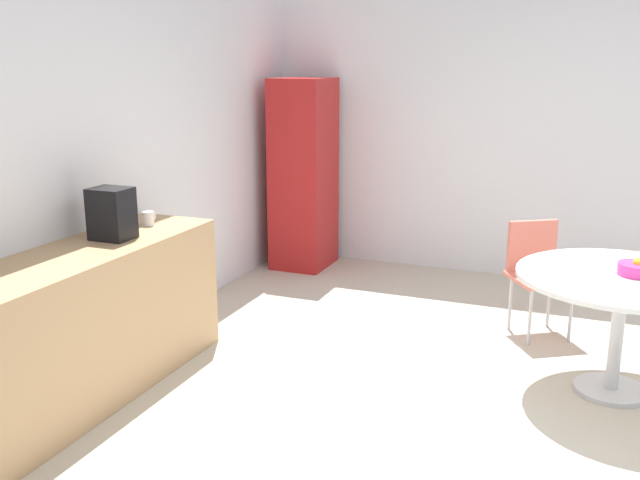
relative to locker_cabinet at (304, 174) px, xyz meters
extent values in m
plane|color=beige|center=(-2.55, -2.55, -0.91)|extent=(6.00, 6.00, 0.00)
cube|color=silver|center=(-2.55, 0.45, 0.39)|extent=(6.00, 0.10, 2.60)
cube|color=silver|center=(0.45, -2.55, 0.39)|extent=(0.10, 6.00, 2.60)
cube|color=tan|center=(-3.09, 0.10, -0.46)|extent=(2.12, 0.60, 0.90)
cube|color=#B21E1E|center=(0.00, 0.00, 0.00)|extent=(0.60, 0.50, 1.82)
cylinder|color=silver|center=(-1.85, -2.85, -0.89)|extent=(0.44, 0.44, 0.03)
cylinder|color=silver|center=(-1.85, -2.85, -0.52)|extent=(0.08, 0.08, 0.72)
cylinder|color=white|center=(-1.85, -2.85, -0.17)|extent=(1.23, 1.23, 0.03)
cylinder|color=silver|center=(-1.11, -2.56, -0.70)|extent=(0.02, 0.02, 0.42)
cylinder|color=silver|center=(-1.28, -2.30, -0.70)|extent=(0.02, 0.02, 0.42)
cylinder|color=silver|center=(-0.84, -2.39, -0.70)|extent=(0.02, 0.02, 0.42)
cylinder|color=silver|center=(-1.02, -2.12, -0.70)|extent=(0.02, 0.02, 0.42)
cube|color=#DB7260|center=(-1.06, -2.34, -0.47)|extent=(0.58, 0.58, 0.03)
cube|color=#DB7260|center=(-0.90, -2.24, -0.27)|extent=(0.24, 0.34, 0.38)
cylinder|color=#D8338C|center=(-1.81, -2.92, -0.12)|extent=(0.23, 0.23, 0.07)
sphere|color=yellow|center=(-1.82, -2.93, -0.08)|extent=(0.07, 0.07, 0.07)
sphere|color=#66B233|center=(-1.81, -2.93, -0.08)|extent=(0.07, 0.07, 0.07)
cylinder|color=white|center=(-2.36, 0.12, 0.04)|extent=(0.08, 0.08, 0.09)
torus|color=white|center=(-2.30, 0.12, 0.04)|extent=(0.06, 0.01, 0.06)
cube|color=black|center=(-2.74, 0.10, 0.15)|extent=(0.20, 0.24, 0.32)
camera|label=1|loc=(-6.19, -2.69, 1.07)|focal=39.64mm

